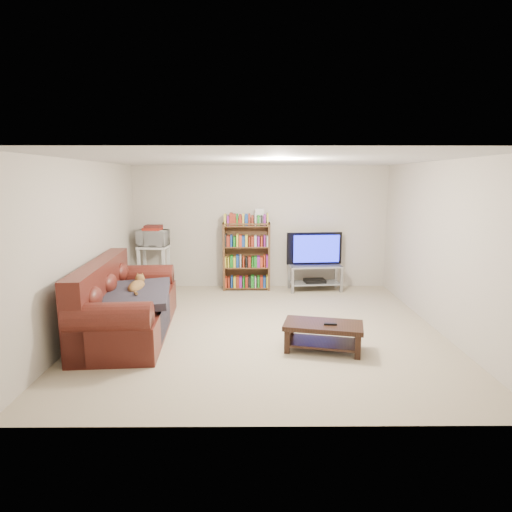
{
  "coord_description": "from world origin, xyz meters",
  "views": [
    {
      "loc": [
        -0.14,
        -5.93,
        2.15
      ],
      "look_at": [
        -0.1,
        0.4,
        1.0
      ],
      "focal_mm": 30.0,
      "sensor_mm": 36.0,
      "label": 1
    }
  ],
  "objects_px": {
    "sofa": "(123,309)",
    "tv_stand": "(315,273)",
    "coffee_table": "(323,332)",
    "bookshelf": "(246,255)"
  },
  "relations": [
    {
      "from": "sofa",
      "to": "tv_stand",
      "type": "relative_size",
      "value": 2.37
    },
    {
      "from": "sofa",
      "to": "coffee_table",
      "type": "xyz_separation_m",
      "value": [
        2.72,
        -0.65,
        -0.11
      ]
    },
    {
      "from": "sofa",
      "to": "tv_stand",
      "type": "distance_m",
      "value": 3.81
    },
    {
      "from": "coffee_table",
      "to": "tv_stand",
      "type": "relative_size",
      "value": 1.02
    },
    {
      "from": "coffee_table",
      "to": "bookshelf",
      "type": "bearing_deg",
      "value": 121.02
    },
    {
      "from": "tv_stand",
      "to": "bookshelf",
      "type": "height_order",
      "value": "bookshelf"
    },
    {
      "from": "coffee_table",
      "to": "bookshelf",
      "type": "xyz_separation_m",
      "value": [
        -1.01,
        3.05,
        0.43
      ]
    },
    {
      "from": "bookshelf",
      "to": "sofa",
      "type": "bearing_deg",
      "value": -125.88
    },
    {
      "from": "sofa",
      "to": "tv_stand",
      "type": "xyz_separation_m",
      "value": [
        3.03,
        2.31,
        -0.01
      ]
    },
    {
      "from": "coffee_table",
      "to": "bookshelf",
      "type": "height_order",
      "value": "bookshelf"
    }
  ]
}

